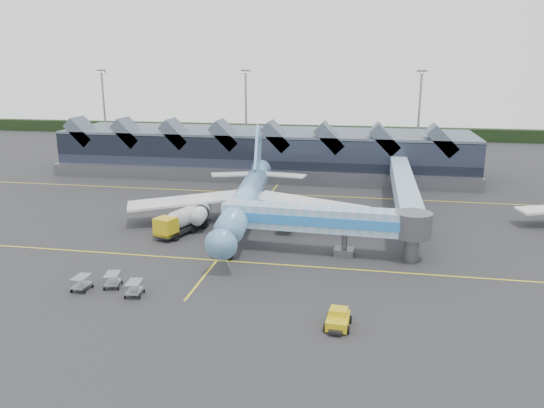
% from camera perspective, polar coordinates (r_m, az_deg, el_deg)
% --- Properties ---
extents(ground, '(260.00, 260.00, 0.00)m').
position_cam_1_polar(ground, '(74.23, -4.20, -3.90)').
color(ground, '#242426').
rests_on(ground, ground).
extents(taxi_stripes, '(120.00, 60.00, 0.01)m').
position_cam_1_polar(taxi_stripes, '(83.49, -2.47, -1.75)').
color(taxi_stripes, yellow).
rests_on(taxi_stripes, ground).
extents(tree_line_far, '(260.00, 4.00, 4.00)m').
position_cam_1_polar(tree_line_far, '(180.20, 4.73, 7.78)').
color(tree_line_far, black).
rests_on(tree_line_far, ground).
extents(terminal, '(90.00, 22.25, 12.52)m').
position_cam_1_polar(terminal, '(119.13, -0.84, 5.66)').
color(terminal, black).
rests_on(terminal, ground).
extents(light_masts, '(132.40, 42.56, 22.45)m').
position_cam_1_polar(light_masts, '(131.27, 11.91, 9.54)').
color(light_masts, gray).
rests_on(light_masts, ground).
extents(main_airliner, '(37.18, 42.97, 13.79)m').
position_cam_1_polar(main_airliner, '(80.93, -2.74, 0.69)').
color(main_airliner, '#5E9DC0').
rests_on(main_airliner, ground).
extents(jet_bridge, '(26.53, 5.06, 6.35)m').
position_cam_1_polar(jet_bridge, '(67.62, 6.94, -1.87)').
color(jet_bridge, '#7CB0D0').
rests_on(jet_bridge, ground).
extents(fuel_truck, '(5.68, 10.75, 3.62)m').
position_cam_1_polar(fuel_truck, '(77.90, -9.42, -1.60)').
color(fuel_truck, black).
rests_on(fuel_truck, ground).
extents(pushback_tug, '(2.50, 3.78, 1.62)m').
position_cam_1_polar(pushback_tug, '(50.83, 7.12, -12.23)').
color(pushback_tug, gold).
rests_on(pushback_tug, ground).
extents(baggage_carts, '(7.83, 4.13, 1.58)m').
position_cam_1_polar(baggage_carts, '(60.33, -17.07, -8.15)').
color(baggage_carts, gray).
rests_on(baggage_carts, ground).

